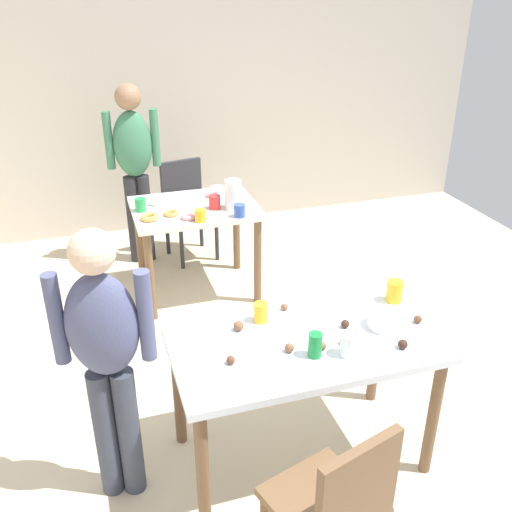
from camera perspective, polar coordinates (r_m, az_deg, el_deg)
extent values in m
plane|color=beige|center=(3.45, 2.54, -16.66)|extent=(6.40, 6.40, 0.00)
cube|color=#BCB2A3|center=(5.73, -8.48, 15.50)|extent=(6.40, 0.10, 2.60)
cube|color=silver|center=(2.84, 4.82, -8.64)|extent=(1.30, 0.72, 0.04)
cylinder|color=brown|center=(2.73, -5.32, -20.72)|extent=(0.06, 0.06, 0.71)
cylinder|color=brown|center=(3.11, 17.22, -15.12)|extent=(0.06, 0.06, 0.71)
cylinder|color=brown|center=(3.17, -7.76, -13.03)|extent=(0.06, 0.06, 0.71)
cylinder|color=brown|center=(3.49, 11.85, -9.17)|extent=(0.06, 0.06, 0.71)
cube|color=silver|center=(4.44, -6.14, 4.75)|extent=(0.95, 0.73, 0.04)
cylinder|color=brown|center=(4.27, -10.49, -2.04)|extent=(0.06, 0.06, 0.71)
cylinder|color=brown|center=(4.42, 0.17, -0.54)|extent=(0.06, 0.06, 0.71)
cylinder|color=brown|center=(4.81, -11.50, 1.25)|extent=(0.06, 0.06, 0.71)
cylinder|color=brown|center=(4.94, -1.96, 2.50)|extent=(0.06, 0.06, 0.71)
cube|color=brown|center=(2.54, 6.66, -23.12)|extent=(0.50, 0.50, 0.04)
cube|color=brown|center=(2.28, 10.13, -22.03)|extent=(0.38, 0.15, 0.42)
cylinder|color=brown|center=(2.87, 6.82, -22.43)|extent=(0.04, 0.04, 0.41)
cube|color=#2D2D33|center=(5.15, -6.54, 4.26)|extent=(0.47, 0.47, 0.04)
cube|color=#2D2D33|center=(5.23, -7.46, 7.24)|extent=(0.38, 0.12, 0.42)
cylinder|color=#2D2D33|center=(5.16, -3.93, 1.69)|extent=(0.04, 0.04, 0.41)
cylinder|color=#2D2D33|center=(5.04, -7.41, 0.89)|extent=(0.04, 0.04, 0.41)
cylinder|color=#2D2D33|center=(5.44, -5.49, 2.99)|extent=(0.04, 0.04, 0.41)
cylinder|color=#2D2D33|center=(5.33, -8.82, 2.25)|extent=(0.04, 0.04, 0.41)
cylinder|color=#383D4C|center=(2.97, -14.72, -16.77)|extent=(0.11, 0.11, 0.73)
cylinder|color=#383D4C|center=(2.95, -12.53, -16.81)|extent=(0.11, 0.11, 0.73)
ellipsoid|color=#4C5175|center=(2.59, -15.08, -6.67)|extent=(0.36, 0.27, 0.51)
sphere|color=beige|center=(2.42, -16.05, 0.42)|extent=(0.20, 0.20, 0.20)
cylinder|color=#4C5175|center=(2.61, -19.29, -5.98)|extent=(0.08, 0.08, 0.44)
cylinder|color=#4C5175|center=(2.53, -10.95, -5.89)|extent=(0.08, 0.08, 0.44)
cylinder|color=#28282D|center=(5.18, -10.90, 3.68)|extent=(0.11, 0.11, 0.79)
cylinder|color=#28282D|center=(5.18, -12.11, 3.55)|extent=(0.11, 0.11, 0.79)
ellipsoid|color=#3D7A56|center=(4.96, -12.21, 10.84)|extent=(0.33, 0.22, 0.56)
sphere|color=#997051|center=(4.88, -12.65, 15.22)|extent=(0.21, 0.21, 0.21)
cylinder|color=#3D7A56|center=(4.96, -10.03, 11.53)|extent=(0.07, 0.07, 0.48)
cylinder|color=#3D7A56|center=(4.95, -14.48, 11.07)|extent=(0.07, 0.07, 0.48)
cylinder|color=white|center=(2.97, 12.75, -6.31)|extent=(0.18, 0.18, 0.07)
cylinder|color=#198438|center=(2.69, 5.91, -8.81)|extent=(0.07, 0.07, 0.12)
cube|color=silver|center=(3.10, 8.25, -5.01)|extent=(0.17, 0.02, 0.01)
cylinder|color=yellow|center=(3.19, 13.63, -3.44)|extent=(0.09, 0.09, 0.12)
cylinder|color=yellow|center=(2.93, 0.46, -5.62)|extent=(0.07, 0.07, 0.10)
cylinder|color=white|center=(2.72, 9.30, -8.71)|extent=(0.09, 0.09, 0.11)
sphere|color=#3D2319|center=(2.83, 14.42, -8.51)|extent=(0.05, 0.05, 0.05)
sphere|color=brown|center=(2.80, 8.76, -8.34)|extent=(0.04, 0.04, 0.04)
sphere|color=brown|center=(2.87, -1.76, -6.98)|extent=(0.05, 0.05, 0.05)
sphere|color=brown|center=(3.03, 0.42, -5.02)|extent=(0.05, 0.05, 0.05)
sphere|color=brown|center=(3.04, 15.83, -6.09)|extent=(0.04, 0.04, 0.04)
sphere|color=brown|center=(2.76, 6.63, -8.89)|extent=(0.04, 0.04, 0.04)
sphere|color=brown|center=(3.04, 2.85, -5.10)|extent=(0.04, 0.04, 0.04)
sphere|color=#3D2319|center=(2.93, 8.88, -6.70)|extent=(0.04, 0.04, 0.04)
sphere|color=brown|center=(2.65, -2.55, -10.33)|extent=(0.04, 0.04, 0.04)
sphere|color=brown|center=(2.73, 3.35, -9.12)|extent=(0.04, 0.04, 0.04)
cylinder|color=white|center=(4.32, -2.29, 6.13)|extent=(0.13, 0.13, 0.22)
cylinder|color=yellow|center=(4.12, -5.57, 4.03)|extent=(0.08, 0.08, 0.09)
cylinder|color=#3351B2|center=(4.19, -1.65, 4.54)|extent=(0.08, 0.08, 0.10)
cylinder|color=green|center=(4.37, -11.44, 5.02)|extent=(0.08, 0.08, 0.10)
cylinder|color=red|center=(4.34, -4.15, 5.37)|extent=(0.09, 0.09, 0.11)
torus|color=gold|center=(4.21, -10.55, 3.83)|extent=(0.13, 0.13, 0.04)
torus|color=white|center=(4.73, -3.87, 6.73)|extent=(0.13, 0.13, 0.04)
torus|color=pink|center=(4.60, -4.22, 6.16)|extent=(0.13, 0.13, 0.04)
torus|color=pink|center=(4.19, -6.69, 3.95)|extent=(0.12, 0.12, 0.04)
torus|color=white|center=(4.50, -9.95, 5.31)|extent=(0.11, 0.11, 0.03)
torus|color=gold|center=(4.27, -8.45, 4.25)|extent=(0.11, 0.11, 0.03)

